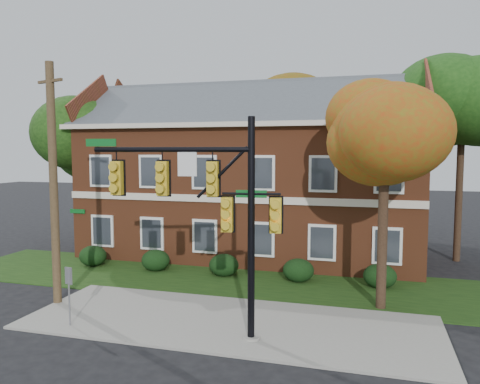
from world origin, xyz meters
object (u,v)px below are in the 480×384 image
(hedge_right, at_px, (298,270))
(apartment_building, at_px, (252,166))
(hedge_center, at_px, (224,265))
(tree_far_rear, at_px, (298,109))
(hedge_far_left, at_px, (93,256))
(tree_left_rear, at_px, (90,137))
(hedge_far_right, at_px, (380,276))
(traffic_signal, at_px, (211,203))
(tree_near_right, at_px, (392,128))
(hedge_left, at_px, (156,260))
(sign_post, at_px, (69,287))
(tree_right_rear, at_px, (470,106))
(utility_pole, at_px, (54,184))

(hedge_right, bearing_deg, apartment_building, 123.67)
(hedge_center, distance_m, tree_far_rear, 15.57)
(hedge_far_left, xyz_separation_m, tree_left_rear, (-2.73, 4.14, 6.16))
(hedge_far_right, height_order, tree_left_rear, tree_left_rear)
(hedge_far_right, xyz_separation_m, tree_left_rear, (-16.73, 4.14, 6.16))
(traffic_signal, bearing_deg, hedge_far_right, 46.39)
(tree_left_rear, bearing_deg, tree_near_right, -22.36)
(apartment_building, relative_size, tree_left_rear, 2.12)
(hedge_center, bearing_deg, hedge_left, 180.00)
(hedge_right, bearing_deg, sign_post, -130.88)
(hedge_center, height_order, tree_right_rear, tree_right_rear)
(hedge_center, distance_m, utility_pole, 8.47)
(tree_far_rear, distance_m, traffic_signal, 20.69)
(hedge_far_right, height_order, utility_pole, utility_pole)
(tree_near_right, distance_m, sign_post, 12.38)
(hedge_right, relative_size, traffic_signal, 0.20)
(hedge_right, distance_m, traffic_signal, 8.17)
(apartment_building, xyz_separation_m, tree_near_right, (7.22, -8.09, 1.68))
(hedge_right, height_order, traffic_signal, traffic_signal)
(tree_near_right, xyz_separation_m, sign_post, (-10.19, -4.64, -5.28))
(apartment_building, height_order, utility_pole, apartment_building)
(tree_left_rear, distance_m, utility_pole, 11.01)
(hedge_left, bearing_deg, hedge_far_left, 180.00)
(tree_near_right, relative_size, tree_far_rear, 0.74)
(hedge_far_left, height_order, traffic_signal, traffic_signal)
(hedge_center, bearing_deg, tree_near_right, -21.42)
(hedge_far_right, height_order, tree_right_rear, tree_right_rear)
(apartment_building, bearing_deg, tree_left_rear, -173.46)
(hedge_right, relative_size, tree_near_right, 0.16)
(hedge_far_right, distance_m, tree_left_rear, 18.30)
(hedge_far_left, height_order, hedge_left, same)
(hedge_far_left, distance_m, tree_left_rear, 7.90)
(utility_pole, bearing_deg, hedge_center, 67.51)
(apartment_building, relative_size, traffic_signal, 2.73)
(hedge_left, height_order, sign_post, sign_post)
(hedge_far_left, relative_size, tree_near_right, 0.16)
(traffic_signal, bearing_deg, tree_near_right, 30.73)
(tree_left_rear, relative_size, sign_post, 4.36)
(hedge_left, height_order, tree_far_rear, tree_far_rear)
(hedge_left, relative_size, sign_post, 0.69)
(sign_post, bearing_deg, hedge_left, 105.37)
(utility_pole, bearing_deg, tree_left_rear, 135.47)
(hedge_far_left, bearing_deg, tree_right_rear, 18.45)
(tree_far_rear, bearing_deg, hedge_far_right, -66.63)
(hedge_far_right, distance_m, sign_post, 12.48)
(utility_pole, bearing_deg, hedge_far_left, 129.67)
(hedge_right, distance_m, tree_near_right, 7.72)
(tree_near_right, xyz_separation_m, tree_right_rear, (4.09, 8.95, 1.45))
(tree_right_rear, height_order, sign_post, tree_right_rear)
(hedge_center, height_order, traffic_signal, traffic_signal)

